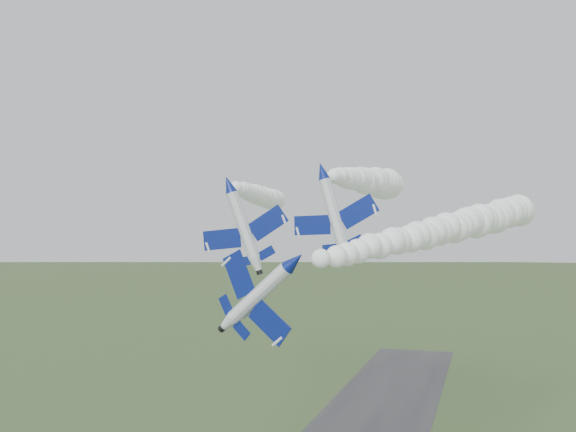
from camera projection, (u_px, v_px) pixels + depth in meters
jet_lead at (294, 261)px, 55.60m from camera, size 6.37×11.36×7.39m
smoke_trail_jet_lead at (455, 227)px, 90.04m from camera, size 24.72×76.95×5.62m
jet_pair_left at (229, 184)px, 84.76m from camera, size 11.10×13.80×4.59m
smoke_trail_jet_pair_left at (262, 196)px, 123.03m from camera, size 18.67×68.74×4.78m
jet_pair_right at (322, 171)px, 81.98m from camera, size 10.64×13.28×4.12m
smoke_trail_jet_pair_right at (366, 181)px, 110.38m from camera, size 6.33×53.69×5.87m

